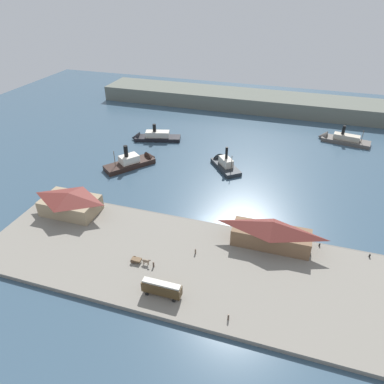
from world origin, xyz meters
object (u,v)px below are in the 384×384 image
object	(u,v)px
pedestrian_walking_west	(153,264)
ferry_outer_harbor	(152,137)
horse_cart	(140,260)
ferry_moored_east	(339,139)
ferry_shed_central_terminal	(271,233)
mooring_post_east	(320,245)
ferry_moored_west	(223,163)
ferry_mid_harbor	(135,161)
pedestrian_near_east_shed	(228,317)
ferry_shed_customs_shed	(70,202)
pedestrian_near_west_shed	(195,251)
mooring_post_center_east	(370,256)
street_tram	(162,288)

from	to	relation	value
pedestrian_walking_west	ferry_outer_harbor	distance (m)	84.01
horse_cart	ferry_moored_east	xyz separation A→B (m)	(53.04, 100.63, -0.81)
pedestrian_walking_west	ferry_shed_central_terminal	bearing A→B (deg)	32.91
mooring_post_east	ferry_moored_west	xyz separation A→B (m)	(-36.58, 40.23, -0.25)
horse_cart	ferry_moored_east	bearing A→B (deg)	62.21
ferry_mid_harbor	ferry_moored_west	bearing A→B (deg)	15.45
pedestrian_near_east_shed	ferry_moored_west	xyz separation A→B (m)	(-17.62, 71.59, -0.55)
horse_cart	ferry_mid_harbor	size ratio (longest dim) A/B	0.26
ferry_outer_harbor	ferry_shed_customs_shed	bearing A→B (deg)	-91.01
pedestrian_near_west_shed	ferry_moored_west	xyz separation A→B (m)	(-4.60, 53.44, -0.56)
ferry_moored_east	ferry_mid_harbor	distance (m)	92.73
ferry_moored_east	ferry_moored_west	bearing A→B (deg)	-138.73
pedestrian_near_east_shed	ferry_shed_central_terminal	bearing A→B (deg)	78.42
mooring_post_center_east	mooring_post_east	xyz separation A→B (m)	(-12.76, 0.65, 0.00)
ferry_moored_west	pedestrian_near_west_shed	bearing A→B (deg)	-85.08
pedestrian_near_west_shed	mooring_post_center_east	distance (m)	46.46
ferry_shed_central_terminal	ferry_mid_harbor	size ratio (longest dim) A/B	1.02
mooring_post_east	ferry_mid_harbor	xyz separation A→B (m)	(-70.54, 30.84, -0.04)
pedestrian_walking_west	ferry_moored_west	size ratio (longest dim) A/B	0.10
pedestrian_near_east_shed	ferry_outer_harbor	world-z (taller)	ferry_outer_harbor
pedestrian_near_west_shed	ferry_moored_east	world-z (taller)	ferry_moored_east
street_tram	mooring_post_center_east	distance (m)	55.97
horse_cart	ferry_mid_harbor	world-z (taller)	ferry_mid_harbor
ferry_shed_customs_shed	street_tram	distance (m)	45.86
ferry_shed_customs_shed	ferry_moored_east	bearing A→B (deg)	45.92
pedestrian_walking_west	ferry_moored_east	size ratio (longest dim) A/B	0.07
ferry_shed_central_terminal	horse_cart	distance (m)	36.19
ferry_shed_customs_shed	ferry_outer_harbor	xyz separation A→B (m)	(1.10, 62.34, -3.30)
ferry_shed_central_terminal	ferry_moored_west	distance (m)	49.65
mooring_post_east	ferry_moored_east	xyz separation A→B (m)	(8.32, 79.63, -0.34)
horse_cart	ferry_moored_west	bearing A→B (deg)	82.42
ferry_shed_central_terminal	ferry_shed_customs_shed	bearing A→B (deg)	-177.25
mooring_post_east	ferry_outer_harbor	bearing A→B (deg)	142.87
pedestrian_near_west_shed	ferry_outer_harbor	size ratio (longest dim) A/B	0.07
mooring_post_center_east	ferry_moored_west	world-z (taller)	ferry_moored_west
horse_cart	ferry_outer_harbor	xyz separation A→B (m)	(-29.17, 76.95, -0.64)
ferry_outer_harbor	horse_cart	bearing A→B (deg)	-69.24
ferry_moored_west	ferry_mid_harbor	distance (m)	35.24
mooring_post_east	ferry_outer_harbor	distance (m)	92.68
pedestrian_walking_west	ferry_outer_harbor	size ratio (longest dim) A/B	0.07
ferry_outer_harbor	pedestrian_near_west_shed	bearing A→B (deg)	-58.78
mooring_post_center_east	ferry_mid_harbor	size ratio (longest dim) A/B	0.04
ferry_moored_east	ferry_outer_harbor	bearing A→B (deg)	-163.93
pedestrian_near_west_shed	horse_cart	bearing A→B (deg)	-148.57
pedestrian_near_east_shed	horse_cart	bearing A→B (deg)	158.09
ferry_shed_customs_shed	ferry_moored_west	size ratio (longest dim) A/B	1.03
mooring_post_center_east	pedestrian_near_east_shed	bearing A→B (deg)	-135.92
street_tram	ferry_outer_harbor	bearing A→B (deg)	114.37
pedestrian_near_west_shed	ferry_moored_east	bearing A→B (deg)	66.54
ferry_shed_customs_shed	ferry_mid_harbor	bearing A→B (deg)	83.19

